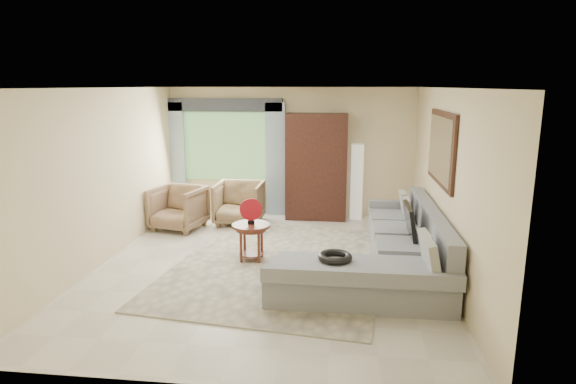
# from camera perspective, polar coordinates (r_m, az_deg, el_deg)

# --- Properties ---
(ground) EXTENTS (6.00, 6.00, 0.00)m
(ground) POSITION_cam_1_polar(r_m,az_deg,el_deg) (7.30, -2.29, -8.62)
(ground) COLOR silver
(ground) RESTS_ON ground
(area_rug) EXTENTS (3.47, 4.34, 0.02)m
(area_rug) POSITION_cam_1_polar(r_m,az_deg,el_deg) (7.31, -0.97, -8.50)
(area_rug) COLOR beige
(area_rug) RESTS_ON ground
(sectional_sofa) EXTENTS (2.30, 3.46, 0.90)m
(sectional_sofa) POSITION_cam_1_polar(r_m,az_deg,el_deg) (7.00, 12.17, -7.39)
(sectional_sofa) COLOR gray
(sectional_sofa) RESTS_ON ground
(tv_screen) EXTENTS (0.14, 0.74, 0.48)m
(tv_screen) POSITION_cam_1_polar(r_m,az_deg,el_deg) (7.15, 14.27, -3.39)
(tv_screen) COLOR black
(tv_screen) RESTS_ON sectional_sofa
(garden_hose) EXTENTS (0.43, 0.43, 0.09)m
(garden_hose) POSITION_cam_1_polar(r_m,az_deg,el_deg) (6.07, 5.61, -7.66)
(garden_hose) COLOR black
(garden_hose) RESTS_ON sectional_sofa
(coffee_table) EXTENTS (0.58, 0.58, 0.58)m
(coffee_table) POSITION_cam_1_polar(r_m,az_deg,el_deg) (7.39, -4.35, -5.88)
(coffee_table) COLOR #532716
(coffee_table) RESTS_ON ground
(red_disc) EXTENTS (0.34, 0.10, 0.34)m
(red_disc) POSITION_cam_1_polar(r_m,az_deg,el_deg) (7.25, -4.42, -2.08)
(red_disc) COLOR #AC111C
(red_disc) RESTS_ON coffee_table
(armchair_left) EXTENTS (1.03, 1.05, 0.81)m
(armchair_left) POSITION_cam_1_polar(r_m,az_deg,el_deg) (9.18, -12.87, -1.85)
(armchair_left) COLOR #916B4F
(armchair_left) RESTS_ON ground
(armchair_right) EXTENTS (0.89, 0.91, 0.82)m
(armchair_right) POSITION_cam_1_polar(r_m,az_deg,el_deg) (9.33, -5.80, -1.30)
(armchair_right) COLOR #937850
(armchair_right) RESTS_ON ground
(potted_plant) EXTENTS (0.55, 0.50, 0.53)m
(potted_plant) POSITION_cam_1_polar(r_m,az_deg,el_deg) (9.98, -13.66, -1.55)
(potted_plant) COLOR #999999
(potted_plant) RESTS_ON ground
(armoire) EXTENTS (1.20, 0.55, 2.10)m
(armoire) POSITION_cam_1_polar(r_m,az_deg,el_deg) (9.59, 3.40, 3.01)
(armoire) COLOR black
(armoire) RESTS_ON ground
(floor_lamp) EXTENTS (0.24, 0.24, 1.50)m
(floor_lamp) POSITION_cam_1_polar(r_m,az_deg,el_deg) (9.70, 8.13, 1.21)
(floor_lamp) COLOR silver
(floor_lamp) RESTS_ON ground
(window) EXTENTS (1.80, 0.04, 1.40)m
(window) POSITION_cam_1_polar(r_m,az_deg,el_deg) (10.07, -7.39, 5.39)
(window) COLOR #669E59
(window) RESTS_ON wall_back
(curtain_left) EXTENTS (0.40, 0.08, 2.30)m
(curtain_left) POSITION_cam_1_polar(r_m,az_deg,el_deg) (10.32, -13.16, 3.94)
(curtain_left) COLOR #9EB7CC
(curtain_left) RESTS_ON ground
(curtain_right) EXTENTS (0.40, 0.08, 2.30)m
(curtain_right) POSITION_cam_1_polar(r_m,az_deg,el_deg) (9.82, -1.51, 3.84)
(curtain_right) COLOR #9EB7CC
(curtain_right) RESTS_ON ground
(valance) EXTENTS (2.40, 0.12, 0.26)m
(valance) POSITION_cam_1_polar(r_m,az_deg,el_deg) (9.93, -7.63, 10.21)
(valance) COLOR #1E232D
(valance) RESTS_ON wall_back
(wall_mirror) EXTENTS (0.05, 1.70, 1.05)m
(wall_mirror) POSITION_cam_1_polar(r_m,az_deg,el_deg) (7.27, 17.68, 4.96)
(wall_mirror) COLOR black
(wall_mirror) RESTS_ON wall_right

